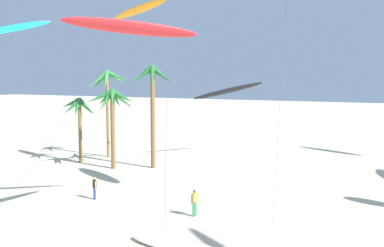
{
  "coord_description": "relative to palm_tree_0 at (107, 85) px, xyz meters",
  "views": [
    {
      "loc": [
        9.28,
        -1.39,
        8.68
      ],
      "look_at": [
        -1.11,
        20.89,
        6.06
      ],
      "focal_mm": 42.6,
      "sensor_mm": 36.0,
      "label": 1
    }
  ],
  "objects": [
    {
      "name": "person_near_right",
      "position": [
        8.98,
        -14.35,
        -6.76
      ],
      "size": [
        0.43,
        0.34,
        1.61
      ],
      "color": "#284CA3",
      "rests_on": "ground"
    },
    {
      "name": "flying_kite_2",
      "position": [
        6.99,
        -4.98,
        6.71
      ],
      "size": [
        6.88,
        8.79,
        15.16
      ],
      "color": "orange",
      "rests_on": "ground"
    },
    {
      "name": "flying_kite_0",
      "position": [
        11.78,
        4.85,
        -0.56
      ],
      "size": [
        6.38,
        11.69,
        8.27
      ],
      "color": "black",
      "rests_on": "ground"
    },
    {
      "name": "palm_tree_2",
      "position": [
        4.05,
        -5.0,
        -1.64
      ],
      "size": [
        4.77,
        4.34,
        7.42
      ],
      "color": "brown",
      "rests_on": "ground"
    },
    {
      "name": "palm_tree_3",
      "position": [
        7.26,
        -3.09,
        -0.1
      ],
      "size": [
        4.53,
        4.26,
        9.62
      ],
      "color": "brown",
      "rests_on": "ground"
    },
    {
      "name": "flying_kite_8",
      "position": [
        3.55,
        -15.68,
        4.32
      ],
      "size": [
        4.32,
        9.19,
        13.04
      ],
      "color": "#19B2B7",
      "rests_on": "ground"
    },
    {
      "name": "person_near_left",
      "position": [
        16.92,
        -14.89,
        -6.71
      ],
      "size": [
        0.3,
        0.47,
        1.69
      ],
      "color": "#338E56",
      "rests_on": "ground"
    },
    {
      "name": "grounded_kite_1",
      "position": [
        18.58,
        -20.05,
        -7.48
      ],
      "size": [
        6.22,
        2.21,
        0.32
      ],
      "color": "white",
      "rests_on": "ground"
    },
    {
      "name": "palm_tree_1",
      "position": [
        -0.81,
        -3.74,
        -2.47
      ],
      "size": [
        4.18,
        3.71,
        6.46
      ],
      "color": "brown",
      "rests_on": "ground"
    },
    {
      "name": "palm_tree_0",
      "position": [
        0.0,
        0.0,
        0.0
      ],
      "size": [
        4.6,
        4.17,
        9.19
      ],
      "color": "olive",
      "rests_on": "ground"
    },
    {
      "name": "flying_kite_4",
      "position": [
        13.89,
        -17.05,
        3.77
      ],
      "size": [
        6.6,
        12.92,
        12.22
      ],
      "color": "red",
      "rests_on": "ground"
    }
  ]
}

